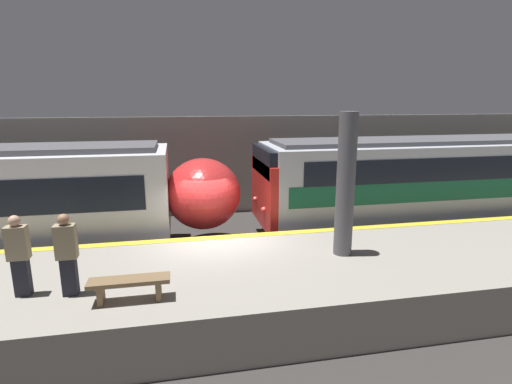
{
  "coord_description": "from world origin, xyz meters",
  "views": [
    {
      "loc": [
        -1.04,
        -10.59,
        4.86
      ],
      "look_at": [
        1.26,
        0.86,
        2.12
      ],
      "focal_mm": 28.0,
      "sensor_mm": 36.0,
      "label": 1
    }
  ],
  "objects": [
    {
      "name": "ground_plane",
      "position": [
        0.0,
        0.0,
        0.0
      ],
      "size": [
        120.0,
        120.0,
        0.0
      ],
      "primitive_type": "plane",
      "color": "#33302D"
    },
    {
      "name": "platform",
      "position": [
        0.0,
        -2.15,
        0.56
      ],
      "size": [
        40.0,
        4.3,
        1.13
      ],
      "color": "gray",
      "rests_on": "ground"
    },
    {
      "name": "station_rear_barrier",
      "position": [
        0.0,
        6.22,
        2.07
      ],
      "size": [
        50.0,
        0.15,
        4.14
      ],
      "color": "#9E998E",
      "rests_on": "ground"
    },
    {
      "name": "support_pillar_near",
      "position": [
        2.88,
        -1.91,
        2.85
      ],
      "size": [
        0.44,
        0.44,
        3.46
      ],
      "color": "#56565B",
      "rests_on": "platform"
    },
    {
      "name": "train_boxy",
      "position": [
        9.37,
        2.14,
        1.79
      ],
      "size": [
        15.51,
        3.11,
        3.48
      ],
      "color": "black",
      "rests_on": "ground"
    },
    {
      "name": "person_waiting",
      "position": [
        -4.08,
        -2.71,
        1.97
      ],
      "size": [
        0.38,
        0.24,
        1.62
      ],
      "color": "black",
      "rests_on": "platform"
    },
    {
      "name": "person_walking",
      "position": [
        -3.18,
        -2.87,
        1.98
      ],
      "size": [
        0.38,
        0.24,
        1.64
      ],
      "color": "black",
      "rests_on": "platform"
    },
    {
      "name": "platform_bench",
      "position": [
        -2.02,
        -3.35,
        1.45
      ],
      "size": [
        1.5,
        0.4,
        0.45
      ],
      "color": "brown",
      "rests_on": "platform"
    }
  ]
}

